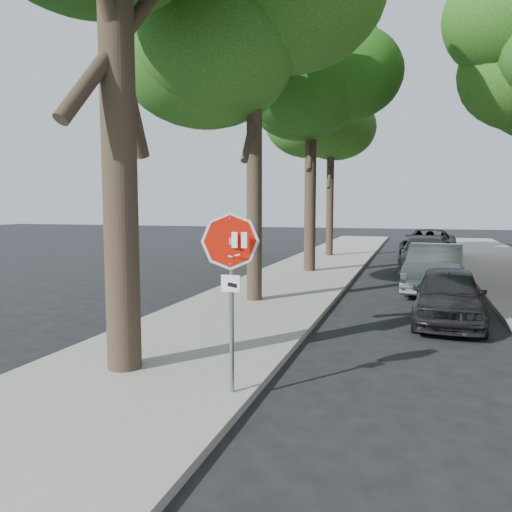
# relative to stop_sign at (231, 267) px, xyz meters

# --- Properties ---
(ground) EXTENTS (120.00, 120.00, 0.00)m
(ground) POSITION_rel_stop_sign_xyz_m (0.70, 0.03, -1.95)
(ground) COLOR black
(ground) RESTS_ON ground
(sidewalk_left) EXTENTS (4.00, 55.00, 0.12)m
(sidewalk_left) POSITION_rel_stop_sign_xyz_m (-1.80, 12.03, -1.89)
(sidewalk_left) COLOR gray
(sidewalk_left) RESTS_ON ground
(curb_left) EXTENTS (0.12, 55.00, 0.13)m
(curb_left) POSITION_rel_stop_sign_xyz_m (0.25, 12.03, -1.88)
(curb_left) COLOR #9E9384
(curb_left) RESTS_ON ground
(curb_right) EXTENTS (0.12, 55.00, 0.13)m
(curb_right) POSITION_rel_stop_sign_xyz_m (4.65, 12.03, -1.88)
(curb_right) COLOR #9E9384
(curb_right) RESTS_ON ground
(stop_sign) EXTENTS (0.76, 0.34, 2.61)m
(stop_sign) POSITION_rel_stop_sign_xyz_m (0.00, 0.00, 0.00)
(stop_sign) COLOR gray
(stop_sign) RESTS_ON sidewalk_left
(tree_mid_a) EXTENTS (5.59, 5.19, 9.84)m
(tree_mid_a) POSITION_rel_stop_sign_xyz_m (-1.92, 7.14, 5.66)
(tree_mid_a) COLOR black
(tree_mid_a) RESTS_ON sidewalk_left
(tree_mid_b) EXTENTS (5.88, 5.46, 10.36)m
(tree_mid_b) POSITION_rel_stop_sign_xyz_m (-1.72, 14.15, 6.05)
(tree_mid_b) COLOR black
(tree_mid_b) RESTS_ON sidewalk_left
(tree_far) EXTENTS (5.29, 4.91, 9.33)m
(tree_far) POSITION_rel_stop_sign_xyz_m (-2.02, 21.14, 5.26)
(tree_far) COLOR black
(tree_far) RESTS_ON sidewalk_left
(car_a) EXTENTS (1.79, 4.05, 1.36)m
(car_a) POSITION_rel_stop_sign_xyz_m (3.30, 6.14, -1.27)
(car_a) COLOR black
(car_a) RESTS_ON ground
(car_b) EXTENTS (2.11, 4.88, 1.56)m
(car_b) POSITION_rel_stop_sign_xyz_m (3.15, 10.80, -1.17)
(car_b) COLOR #9D9FA5
(car_b) RESTS_ON ground
(car_c) EXTENTS (2.20, 5.24, 1.51)m
(car_c) POSITION_rel_stop_sign_xyz_m (2.94, 16.08, -1.19)
(car_c) COLOR #55575B
(car_c) RESTS_ON ground
(car_d) EXTENTS (3.17, 5.97, 1.60)m
(car_d) POSITION_rel_stop_sign_xyz_m (3.27, 21.85, -1.15)
(car_d) COLOR black
(car_d) RESTS_ON ground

